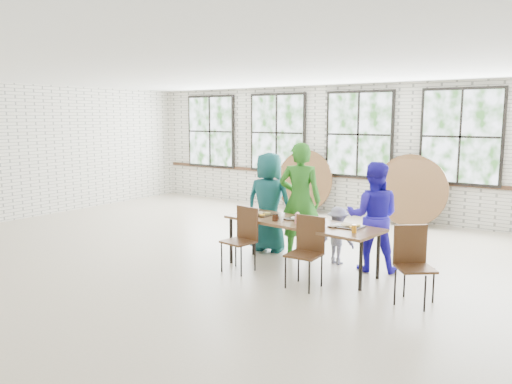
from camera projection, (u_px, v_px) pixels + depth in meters
room at (359, 137)px, 11.31m from camera, size 12.00×12.00×12.00m
dining_table at (301, 225)px, 7.34m from camera, size 2.47×1.04×0.74m
chair_near_left at (243, 233)px, 7.38m from camera, size 0.47×0.46×0.95m
chair_near_right at (307, 245)px, 6.69m from camera, size 0.44×0.43×0.95m
chair_spare at (412, 258)px, 6.11m from camera, size 0.58×0.58×0.95m
adult_teal at (269, 202)px, 8.42m from camera, size 0.90×0.67×1.69m
adult_green at (300, 200)px, 8.06m from camera, size 0.80×0.67×1.87m
toddler at (338, 235)px, 7.74m from camera, size 0.64×0.45×0.90m
adult_blue at (373, 216)px, 7.36m from camera, size 0.95×0.85×1.63m
tabletop_clutter at (306, 221)px, 7.24m from camera, size 2.00×0.61×0.11m
round_tops_leaning at (372, 187)px, 11.00m from camera, size 4.15×0.45×1.50m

